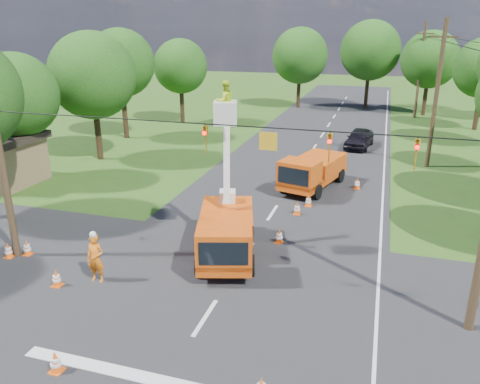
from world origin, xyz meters
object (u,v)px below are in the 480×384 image
(bucket_truck, at_px, (226,223))
(tree_left_f, at_px, (180,66))
(pole_right_far, at_px, (420,70))
(pole_right_mid, at_px, (437,94))
(ground_worker, at_px, (96,258))
(traffic_cone_7, at_px, (357,183))
(traffic_cone_0, at_px, (56,362))
(second_truck, at_px, (312,171))
(traffic_cone_5, at_px, (27,248))
(tree_far_a, at_px, (300,56))
(traffic_cone_3, at_px, (308,200))
(pole_left, at_px, (0,155))
(tree_left_d, at_px, (92,76))
(traffic_cone_6, at_px, (8,250))
(tree_left_c, at_px, (16,96))
(traffic_cone_8, at_px, (297,208))
(distant_car, at_px, (359,138))
(tree_left_e, at_px, (121,63))
(tree_far_b, at_px, (370,50))
(traffic_cone_2, at_px, (279,236))
(traffic_cone_4, at_px, (56,278))
(tree_far_c, at_px, (430,60))

(bucket_truck, height_order, tree_left_f, tree_left_f)
(pole_right_far, bearing_deg, bucket_truck, -103.95)
(pole_right_mid, bearing_deg, ground_worker, -122.73)
(bucket_truck, distance_m, traffic_cone_7, 11.90)
(traffic_cone_0, height_order, pole_right_far, pole_right_far)
(second_truck, distance_m, traffic_cone_5, 16.32)
(bucket_truck, distance_m, tree_far_a, 40.86)
(traffic_cone_3, height_order, pole_left, pole_left)
(tree_left_d, bearing_deg, ground_worker, -57.58)
(traffic_cone_0, bearing_deg, traffic_cone_6, 140.37)
(tree_left_c, height_order, tree_left_d, tree_left_d)
(traffic_cone_5, bearing_deg, traffic_cone_8, 37.89)
(traffic_cone_5, bearing_deg, tree_left_c, 129.99)
(bucket_truck, relative_size, tree_left_c, 0.92)
(bucket_truck, bearing_deg, traffic_cone_0, -122.44)
(second_truck, relative_size, tree_left_f, 0.74)
(traffic_cone_3, bearing_deg, distant_car, 82.92)
(distant_car, height_order, tree_far_a, tree_far_a)
(bucket_truck, xyz_separation_m, traffic_cone_6, (-8.89, -2.91, -1.21))
(tree_left_e, distance_m, tree_left_f, 8.29)
(traffic_cone_0, relative_size, pole_left, 0.08)
(bucket_truck, distance_m, second_truck, 10.29)
(bucket_truck, distance_m, pole_left, 9.56)
(tree_left_f, distance_m, tree_far_b, 23.30)
(traffic_cone_5, distance_m, traffic_cone_8, 13.13)
(traffic_cone_2, xyz_separation_m, pole_right_mid, (7.37, 15.46, 4.75))
(traffic_cone_3, distance_m, traffic_cone_4, 13.72)
(traffic_cone_6, bearing_deg, traffic_cone_7, 44.99)
(traffic_cone_4, relative_size, traffic_cone_8, 1.00)
(traffic_cone_8, bearing_deg, pole_left, -142.68)
(traffic_cone_3, distance_m, traffic_cone_6, 15.03)
(tree_left_d, height_order, tree_left_f, tree_left_d)
(traffic_cone_0, xyz_separation_m, pole_right_far, (11.64, 45.69, 4.75))
(ground_worker, distance_m, traffic_cone_7, 16.89)
(traffic_cone_3, xyz_separation_m, pole_left, (-11.17, -9.58, 4.14))
(tree_left_e, bearing_deg, pole_right_mid, -4.52)
(pole_right_mid, bearing_deg, tree_left_c, -156.25)
(tree_left_f, bearing_deg, second_truck, -46.99)
(ground_worker, height_order, pole_right_mid, pole_right_mid)
(traffic_cone_2, distance_m, tree_far_a, 39.38)
(traffic_cone_8, height_order, pole_right_far, pole_right_far)
(distant_car, bearing_deg, traffic_cone_3, -89.39)
(traffic_cone_3, bearing_deg, pole_right_mid, 56.75)
(traffic_cone_8, bearing_deg, ground_worker, -124.27)
(bucket_truck, relative_size, tree_far_a, 0.78)
(ground_worker, xyz_separation_m, traffic_cone_6, (-4.76, 0.59, -0.63))
(tree_left_c, relative_size, tree_far_c, 0.88)
(traffic_cone_0, distance_m, tree_far_b, 51.47)
(bucket_truck, xyz_separation_m, traffic_cone_0, (-2.36, -8.31, -1.21))
(traffic_cone_0, relative_size, tree_left_d, 0.08)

